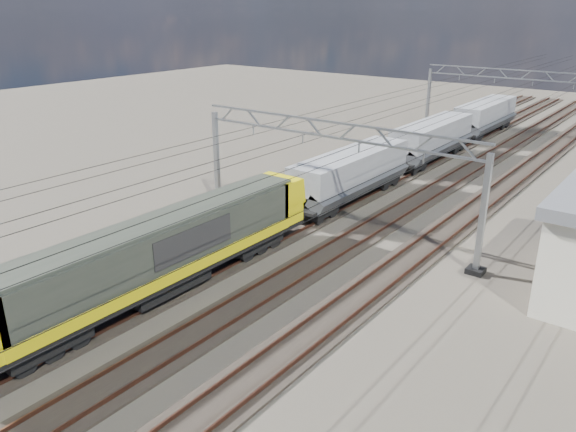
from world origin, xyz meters
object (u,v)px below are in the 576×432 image
Objects in this scene: catenary_gantry_far at (511,100)px; locomotive at (161,252)px; hopper_wagon_third at (486,115)px; hopper_wagon_lead at (351,172)px; catenary_gantry_mid at (329,173)px; hopper_wagon_mid at (432,138)px.

locomotive is (-2.00, -47.70, -1.58)m from catenary_gantry_far.
locomotive reaches higher than hopper_wagon_third.
catenary_gantry_far is 1.53× the size of hopper_wagon_lead.
catenary_gantry_mid is at bearing -71.54° from hopper_wagon_lead.
hopper_wagon_lead is at bearing -93.81° from catenary_gantry_far.
locomotive is at bearing -99.70° from catenary_gantry_mid.
locomotive is 46.10m from hopper_wagon_third.
locomotive reaches higher than hopper_wagon_mid.
catenary_gantry_mid reaches higher than locomotive.
catenary_gantry_far is 1.53× the size of hopper_wagon_third.
catenary_gantry_far is at bearing 87.60° from locomotive.
locomotive is 31.90m from hopper_wagon_mid.
catenary_gantry_mid is 1.53× the size of hopper_wagon_mid.
catenary_gantry_far is 47.77m from locomotive.
locomotive is (-2.00, -11.70, -1.58)m from catenary_gantry_mid.
hopper_wagon_lead is (-0.00, 17.70, -0.09)m from locomotive.
hopper_wagon_mid is at bearing 90.00° from locomotive.
catenary_gantry_mid reaches higher than hopper_wagon_mid.
hopper_wagon_mid is 1.00× the size of hopper_wagon_third.
hopper_wagon_mid and hopper_wagon_third have the same top height.
catenary_gantry_mid reaches higher than hopper_wagon_lead.
catenary_gantry_far is at bearing 90.00° from catenary_gantry_mid.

